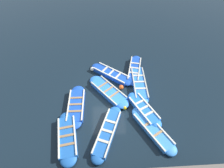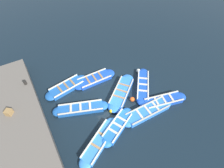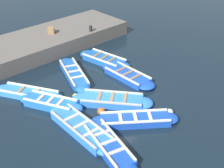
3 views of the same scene
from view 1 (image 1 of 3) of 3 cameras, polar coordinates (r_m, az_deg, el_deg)
ground_plane at (r=11.96m, az=-1.32°, el=-5.24°), size 120.00×120.00×0.00m
boat_near_quay at (r=12.88m, az=8.87°, el=0.19°), size 3.93×0.99×0.40m
boat_tucked at (r=10.66m, az=-14.36°, el=-16.40°), size 3.50×1.43×0.38m
boat_mid_row at (r=11.73m, az=-11.61°, el=-6.94°), size 3.47×1.02×0.36m
boat_centre at (r=13.44m, az=-0.24°, el=3.29°), size 2.86×3.36×0.38m
boat_bow_out at (r=10.85m, az=13.16°, el=-14.29°), size 3.48×2.41×0.35m
boat_outer_right at (r=12.26m, az=-1.19°, el=-2.32°), size 3.49×3.06×0.38m
boat_alongside at (r=13.91m, az=7.36°, el=4.71°), size 3.53×1.57×0.40m
boat_far_corner at (r=11.46m, az=10.32°, el=-8.16°), size 3.11×2.05×0.43m
boat_broadside at (r=10.48m, az=-1.54°, el=-15.51°), size 3.79×2.04×0.39m
buoy_orange_near at (r=13.94m, az=-6.46°, el=4.89°), size 0.33×0.33×0.33m
buoy_yellow_far at (r=11.45m, az=4.15°, el=-7.74°), size 0.27×0.27×0.27m
buoy_white_drifting at (r=12.50m, az=3.04°, el=-1.05°), size 0.34×0.34×0.34m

